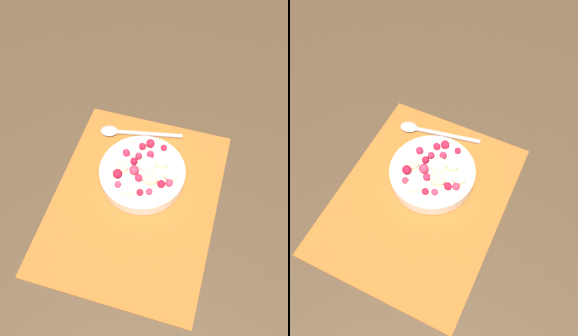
{
  "view_description": "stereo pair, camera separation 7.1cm",
  "coord_description": "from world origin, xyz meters",
  "views": [
    {
      "loc": [
        -0.35,
        -0.12,
        0.71
      ],
      "look_at": [
        0.06,
        -0.0,
        0.05
      ],
      "focal_mm": 40.0,
      "sensor_mm": 36.0,
      "label": 1
    },
    {
      "loc": [
        -0.32,
        -0.19,
        0.71
      ],
      "look_at": [
        0.06,
        -0.0,
        0.05
      ],
      "focal_mm": 40.0,
      "sensor_mm": 36.0,
      "label": 2
    }
  ],
  "objects": [
    {
      "name": "ground_plane",
      "position": [
        0.0,
        0.0,
        0.0
      ],
      "size": [
        3.0,
        3.0,
        0.0
      ],
      "primitive_type": "plane",
      "color": "#4C3823"
    },
    {
      "name": "placemat",
      "position": [
        0.0,
        0.0,
        0.0
      ],
      "size": [
        0.44,
        0.34,
        0.01
      ],
      "color": "#B26023",
      "rests_on": "ground_plane"
    },
    {
      "name": "fruit_bowl",
      "position": [
        0.06,
        -0.0,
        0.03
      ],
      "size": [
        0.18,
        0.18,
        0.05
      ],
      "color": "white",
      "rests_on": "placemat"
    },
    {
      "name": "spoon",
      "position": [
        0.16,
        0.08,
        0.01
      ],
      "size": [
        0.06,
        0.19,
        0.01
      ],
      "rotation": [
        0.0,
        0.0,
        1.77
      ],
      "color": "#B2B2B7",
      "rests_on": "placemat"
    }
  ]
}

